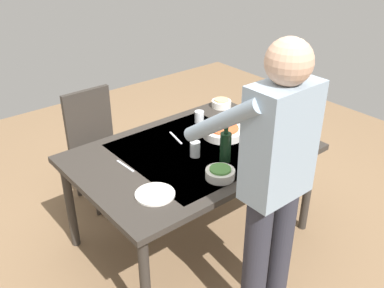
% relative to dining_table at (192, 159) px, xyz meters
% --- Properties ---
extents(ground_plane, '(6.00, 6.00, 0.00)m').
position_rel_dining_table_xyz_m(ground_plane, '(0.00, 0.00, -0.67)').
color(ground_plane, '#846647').
extents(dining_table, '(1.57, 1.07, 0.73)m').
position_rel_dining_table_xyz_m(dining_table, '(0.00, 0.00, 0.00)').
color(dining_table, '#332D28').
rests_on(dining_table, ground_plane).
extents(chair_near, '(0.40, 0.40, 0.91)m').
position_rel_dining_table_xyz_m(chair_near, '(0.25, -0.92, -0.14)').
color(chair_near, black).
rests_on(chair_near, ground_plane).
extents(person_server, '(0.42, 0.61, 1.69)m').
position_rel_dining_table_xyz_m(person_server, '(0.12, 0.80, 0.29)').
color(person_server, '#2D2D38').
rests_on(person_server, ground_plane).
extents(wine_bottle, '(0.07, 0.07, 0.30)m').
position_rel_dining_table_xyz_m(wine_bottle, '(-0.08, 0.24, 0.17)').
color(wine_bottle, black).
rests_on(wine_bottle, dining_table).
extents(wine_glass_left, '(0.07, 0.07, 0.15)m').
position_rel_dining_table_xyz_m(wine_glass_left, '(-0.49, 0.15, 0.17)').
color(wine_glass_left, white).
rests_on(wine_glass_left, dining_table).
extents(water_cup_near_left, '(0.08, 0.08, 0.10)m').
position_rel_dining_table_xyz_m(water_cup_near_left, '(-0.17, 0.38, 0.12)').
color(water_cup_near_left, silver).
rests_on(water_cup_near_left, dining_table).
extents(water_cup_near_right, '(0.07, 0.07, 0.09)m').
position_rel_dining_table_xyz_m(water_cup_near_right, '(-0.32, -0.31, 0.11)').
color(water_cup_near_right, silver).
rests_on(water_cup_near_right, dining_table).
extents(water_cup_far_left, '(0.07, 0.07, 0.11)m').
position_rel_dining_table_xyz_m(water_cup_far_left, '(0.03, 0.07, 0.12)').
color(water_cup_far_left, silver).
rests_on(water_cup_far_left, dining_table).
extents(water_cup_far_right, '(0.08, 0.08, 0.09)m').
position_rel_dining_table_xyz_m(water_cup_far_right, '(-0.62, 0.04, 0.11)').
color(water_cup_far_right, silver).
rests_on(water_cup_far_right, dining_table).
extents(serving_bowl_pasta, '(0.30, 0.30, 0.07)m').
position_rel_dining_table_xyz_m(serving_bowl_pasta, '(-0.31, -0.03, 0.10)').
color(serving_bowl_pasta, white).
rests_on(serving_bowl_pasta, dining_table).
extents(side_bowl_salad, '(0.18, 0.18, 0.07)m').
position_rel_dining_table_xyz_m(side_bowl_salad, '(0.08, 0.37, 0.10)').
color(side_bowl_salad, white).
rests_on(side_bowl_salad, dining_table).
extents(side_bowl_bread, '(0.16, 0.16, 0.07)m').
position_rel_dining_table_xyz_m(side_bowl_bread, '(-0.65, -0.41, 0.10)').
color(side_bowl_bread, white).
rests_on(side_bowl_bread, dining_table).
extents(dinner_plate_near, '(0.23, 0.23, 0.01)m').
position_rel_dining_table_xyz_m(dinner_plate_near, '(0.49, 0.27, 0.07)').
color(dinner_plate_near, white).
rests_on(dinner_plate_near, dining_table).
extents(table_knife, '(0.06, 0.20, 0.00)m').
position_rel_dining_table_xyz_m(table_knife, '(-0.02, -0.21, 0.07)').
color(table_knife, silver).
rests_on(table_knife, dining_table).
extents(table_fork, '(0.02, 0.18, 0.00)m').
position_rel_dining_table_xyz_m(table_fork, '(0.46, -0.11, 0.07)').
color(table_fork, silver).
rests_on(table_fork, dining_table).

